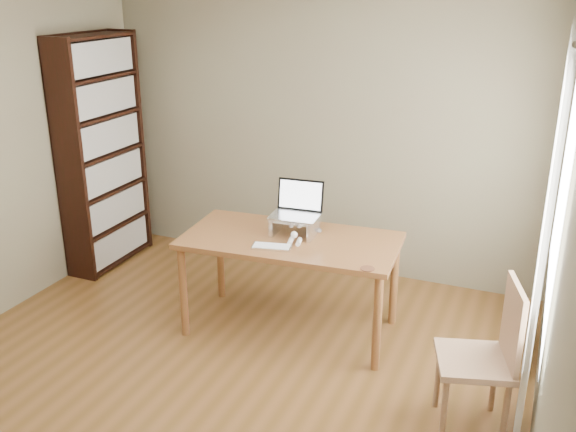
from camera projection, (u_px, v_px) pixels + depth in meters
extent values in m
cube|color=brown|center=(197.00, 397.00, 4.13)|extent=(4.00, 4.50, 0.02)
cube|color=#786A51|center=(321.00, 127.00, 5.63)|extent=(4.00, 0.02, 2.60)
cube|color=#786A51|center=(564.00, 262.00, 2.95)|extent=(0.02, 4.50, 2.60)
cube|color=white|center=(563.00, 191.00, 3.61)|extent=(0.01, 1.80, 1.40)
cube|color=black|center=(69.00, 165.00, 5.40)|extent=(0.30, 0.04, 2.10)
cube|color=black|center=(130.00, 143.00, 6.14)|extent=(0.30, 0.04, 2.10)
cube|color=black|center=(89.00, 152.00, 5.82)|extent=(0.02, 0.90, 2.10)
cube|color=black|center=(112.00, 257.00, 6.12)|extent=(0.30, 0.84, 0.02)
cube|color=black|center=(113.00, 241.00, 6.05)|extent=(0.20, 0.78, 0.28)
cube|color=black|center=(109.00, 224.00, 6.01)|extent=(0.30, 0.84, 0.03)
cube|color=black|center=(110.00, 207.00, 5.94)|extent=(0.20, 0.78, 0.28)
cube|color=black|center=(105.00, 189.00, 5.89)|extent=(0.30, 0.84, 0.02)
cube|color=black|center=(106.00, 172.00, 5.82)|extent=(0.20, 0.78, 0.28)
cube|color=black|center=(102.00, 153.00, 5.77)|extent=(0.30, 0.84, 0.02)
cube|color=black|center=(102.00, 135.00, 5.70)|extent=(0.20, 0.78, 0.28)
cube|color=black|center=(98.00, 116.00, 5.65)|extent=(0.30, 0.84, 0.02)
cube|color=black|center=(98.00, 97.00, 5.58)|extent=(0.20, 0.78, 0.28)
cube|color=black|center=(94.00, 77.00, 5.54)|extent=(0.30, 0.84, 0.02)
cube|color=black|center=(94.00, 57.00, 5.47)|extent=(0.20, 0.78, 0.28)
cube|color=black|center=(89.00, 36.00, 5.42)|extent=(0.30, 0.84, 0.03)
cube|color=white|center=(541.00, 267.00, 3.25)|extent=(0.03, 0.70, 2.20)
cube|color=white|center=(548.00, 202.00, 4.20)|extent=(0.03, 0.70, 2.20)
cylinder|color=silver|center=(575.00, 29.00, 3.33)|extent=(0.03, 1.90, 0.03)
cube|color=brown|center=(290.00, 241.00, 4.68)|extent=(1.62, 0.90, 0.04)
cylinder|color=brown|center=(226.00, 255.00, 5.36)|extent=(0.06, 0.06, 0.71)
cylinder|color=brown|center=(396.00, 285.00, 4.83)|extent=(0.06, 0.06, 0.71)
cylinder|color=brown|center=(184.00, 288.00, 4.78)|extent=(0.06, 0.06, 0.71)
cylinder|color=brown|center=(372.00, 326.00, 4.26)|extent=(0.06, 0.06, 0.71)
cube|color=silver|center=(277.00, 224.00, 4.77)|extent=(0.03, 0.25, 0.12)
cube|color=silver|center=(313.00, 229.00, 4.67)|extent=(0.03, 0.25, 0.12)
cube|color=silver|center=(295.00, 218.00, 4.70)|extent=(0.32, 0.25, 0.01)
cube|color=silver|center=(295.00, 217.00, 4.69)|extent=(0.37, 0.27, 0.02)
cube|color=black|center=(302.00, 195.00, 4.77)|extent=(0.35, 0.08, 0.23)
cube|color=white|center=(302.00, 195.00, 4.76)|extent=(0.32, 0.06, 0.20)
cube|color=silver|center=(272.00, 247.00, 4.50)|extent=(0.30, 0.18, 0.02)
cube|color=white|center=(272.00, 246.00, 4.49)|extent=(0.27, 0.15, 0.00)
cylinder|color=brown|center=(367.00, 269.00, 4.17)|extent=(0.09, 0.09, 0.01)
ellipsoid|color=#4A3F3A|center=(301.00, 224.00, 4.73)|extent=(0.19, 0.43, 0.15)
ellipsoid|color=#4A3F3A|center=(306.00, 220.00, 4.82)|extent=(0.17, 0.18, 0.13)
ellipsoid|color=#4A3F3A|center=(291.00, 230.00, 4.55)|extent=(0.11, 0.11, 0.10)
ellipsoid|color=white|center=(293.00, 233.00, 4.60)|extent=(0.10, 0.10, 0.09)
sphere|color=white|center=(289.00, 234.00, 4.53)|extent=(0.05, 0.05, 0.05)
cone|color=#4A3F3A|center=(287.00, 223.00, 4.55)|extent=(0.04, 0.04, 0.05)
cone|color=#4A3F3A|center=(295.00, 224.00, 4.53)|extent=(0.04, 0.04, 0.05)
cylinder|color=white|center=(286.00, 240.00, 4.58)|extent=(0.03, 0.10, 0.03)
cylinder|color=white|center=(294.00, 242.00, 4.56)|extent=(0.03, 0.10, 0.03)
cylinder|color=#4A3F3A|center=(318.00, 227.00, 4.82)|extent=(0.15, 0.23, 0.03)
cube|color=#9E7656|center=(474.00, 361.00, 3.70)|extent=(0.52, 0.52, 0.04)
cylinder|color=#9E7656|center=(436.00, 403.00, 3.70)|extent=(0.04, 0.04, 0.45)
cylinder|color=#9E7656|center=(497.00, 418.00, 3.57)|extent=(0.04, 0.04, 0.45)
cylinder|color=#9E7656|center=(446.00, 372.00, 3.99)|extent=(0.04, 0.04, 0.45)
cylinder|color=#9E7656|center=(503.00, 385.00, 3.87)|extent=(0.04, 0.04, 0.45)
cube|color=#9E7656|center=(514.00, 330.00, 3.55)|extent=(0.14, 0.39, 0.50)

